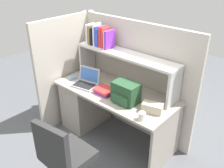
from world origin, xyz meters
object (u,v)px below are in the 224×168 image
(paper_cup, at_px, (142,116))
(tissue_box, at_px, (152,108))
(backpack, at_px, (126,93))
(office_chair, at_px, (65,163))
(computer_mouse, at_px, (72,78))
(laptop, at_px, (86,81))

(paper_cup, xyz_separation_m, tissue_box, (-0.00, 0.20, 0.01))
(backpack, distance_m, office_chair, 0.99)
(computer_mouse, relative_size, office_chair, 0.11)
(backpack, distance_m, tissue_box, 0.36)
(laptop, height_order, computer_mouse, laptop)
(tissue_box, height_order, office_chair, office_chair)
(backpack, bearing_deg, laptop, -179.14)
(laptop, distance_m, tissue_box, 1.00)
(backpack, xyz_separation_m, office_chair, (-0.05, -0.88, -0.45))
(backpack, xyz_separation_m, computer_mouse, (-0.92, -0.02, -0.10))
(backpack, bearing_deg, paper_cup, -24.80)
(laptop, bearing_deg, paper_cup, -8.65)
(paper_cup, xyz_separation_m, office_chair, (-0.40, -0.72, -0.38))
(backpack, height_order, office_chair, backpack)
(office_chair, bearing_deg, backpack, -101.42)
(paper_cup, bearing_deg, computer_mouse, 173.79)
(computer_mouse, height_order, office_chair, office_chair)
(backpack, height_order, paper_cup, backpack)
(office_chair, bearing_deg, laptop, -63.74)
(computer_mouse, bearing_deg, tissue_box, 12.31)
(laptop, relative_size, paper_cup, 4.16)
(computer_mouse, bearing_deg, laptop, 12.75)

